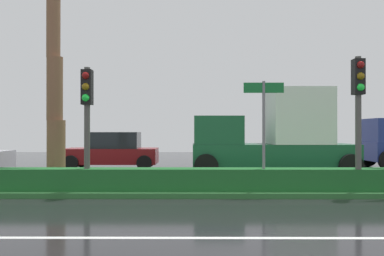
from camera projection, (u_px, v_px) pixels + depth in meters
ground_plane at (250, 186)px, 14.05m from camera, size 90.00×42.00×0.10m
near_lane_divider_stripe at (305, 238)px, 7.05m from camera, size 81.00×0.14×0.01m
median_strip at (254, 186)px, 13.05m from camera, size 85.50×4.00×0.15m
median_hedge at (261, 179)px, 11.65m from camera, size 76.50×0.70×0.60m
traffic_signal_median_left at (87, 106)px, 11.59m from camera, size 0.28×0.43×3.39m
traffic_signal_median_right at (359, 98)px, 11.38m from camera, size 0.28×0.43×3.65m
street_name_sign at (264, 120)px, 11.57m from camera, size 1.10×0.08×3.00m
car_in_traffic_second at (112, 151)px, 19.88m from camera, size 4.30×2.02×1.72m
box_truck_lead at (274, 137)px, 16.96m from camera, size 6.40×2.64×3.46m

